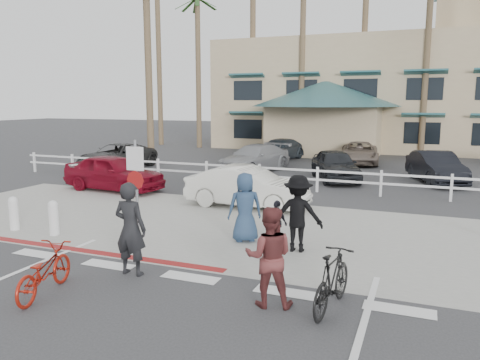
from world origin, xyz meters
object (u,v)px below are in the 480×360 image
at_px(car_white_sedan, 247,187).
at_px(bike_red, 44,271).
at_px(car_red_compact, 114,172).
at_px(bike_black, 332,281).
at_px(sign_post, 137,187).

bearing_deg(car_white_sedan, bike_red, 176.12).
height_order(bike_red, car_red_compact, car_red_compact).
xyz_separation_m(bike_black, car_red_compact, (-10.15, 7.70, 0.20)).
distance_m(bike_red, bike_black, 5.20).
relative_size(bike_red, car_red_compact, 0.41).
height_order(sign_post, bike_black, sign_post).
xyz_separation_m(bike_black, car_white_sedan, (-4.15, 6.88, 0.16)).
relative_size(bike_black, car_red_compact, 0.41).
bearing_deg(sign_post, car_red_compact, 130.92).
distance_m(sign_post, bike_black, 5.66).
xyz_separation_m(sign_post, bike_black, (5.21, -2.00, -0.92)).
height_order(bike_red, car_white_sedan, car_white_sedan).
distance_m(bike_black, car_red_compact, 12.74).
relative_size(bike_red, car_white_sedan, 0.41).
bearing_deg(bike_black, car_white_sedan, -50.83).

